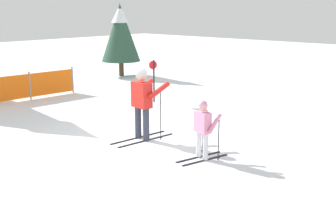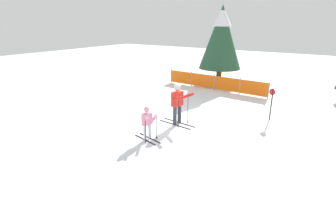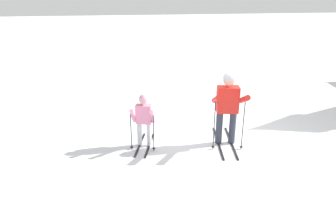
# 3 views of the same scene
# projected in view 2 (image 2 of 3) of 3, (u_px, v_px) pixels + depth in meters

# --- Properties ---
(ground_plane) EXTENTS (60.00, 60.00, 0.00)m
(ground_plane) POSITION_uv_depth(u_px,v_px,m) (176.00, 121.00, 11.32)
(ground_plane) COLOR white
(skier_adult) EXTENTS (1.67, 0.79, 1.74)m
(skier_adult) POSITION_uv_depth(u_px,v_px,m) (178.00, 100.00, 10.70)
(skier_adult) COLOR black
(skier_adult) RESTS_ON ground_plane
(skier_child) EXTENTS (1.21, 0.60, 1.26)m
(skier_child) POSITION_uv_depth(u_px,v_px,m) (147.00, 121.00, 9.35)
(skier_child) COLOR black
(skier_child) RESTS_ON ground_plane
(safety_fence) EXTENTS (6.77, 0.51, 0.97)m
(safety_fence) POSITION_uv_depth(u_px,v_px,m) (214.00, 82.00, 16.39)
(safety_fence) COLOR gray
(safety_fence) RESTS_ON ground_plane
(conifer_near) EXTENTS (2.77, 2.77, 5.14)m
(conifer_near) POSITION_uv_depth(u_px,v_px,m) (221.00, 36.00, 17.10)
(conifer_near) COLOR #4C3823
(conifer_near) RESTS_ON ground_plane
(trail_marker) EXTENTS (0.26, 0.13, 1.42)m
(trail_marker) POSITION_uv_depth(u_px,v_px,m) (272.00, 101.00, 11.22)
(trail_marker) COLOR black
(trail_marker) RESTS_ON ground_plane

